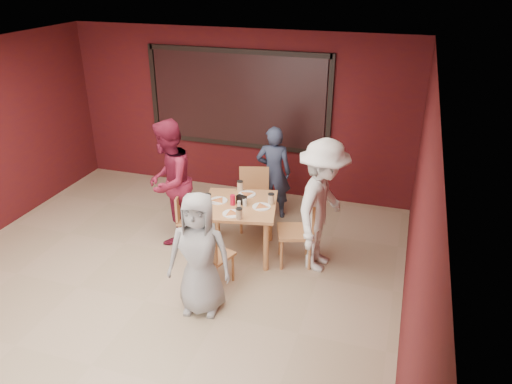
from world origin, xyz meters
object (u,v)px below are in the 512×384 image
(diner_front, at_px, (199,254))
(diner_back, at_px, (274,173))
(chair_right, at_px, (301,227))
(diner_left, at_px, (169,182))
(diner_right, at_px, (322,206))
(dining_table, at_px, (240,210))
(chair_back, at_px, (254,195))
(chair_left, at_px, (187,216))
(chair_front, at_px, (211,254))

(diner_front, relative_size, diner_back, 1.00)
(chair_right, height_order, diner_left, diner_left)
(diner_right, bearing_deg, diner_left, 96.90)
(dining_table, bearing_deg, chair_back, 94.45)
(dining_table, xyz_separation_m, chair_left, (-0.83, 0.04, -0.24))
(chair_back, height_order, chair_left, chair_back)
(dining_table, height_order, chair_back, chair_back)
(chair_front, bearing_deg, chair_left, 129.91)
(diner_back, xyz_separation_m, diner_right, (1.00, -1.22, 0.15))
(dining_table, relative_size, chair_front, 1.41)
(chair_left, bearing_deg, diner_left, 168.24)
(dining_table, height_order, chair_left, dining_table)
(diner_front, bearing_deg, chair_front, 88.98)
(chair_left, relative_size, chair_right, 0.81)
(diner_right, bearing_deg, diner_back, 48.06)
(chair_back, height_order, chair_right, chair_right)
(diner_left, bearing_deg, diner_back, 125.94)
(chair_left, height_order, diner_front, diner_front)
(chair_back, relative_size, chair_left, 1.21)
(diner_front, bearing_deg, diner_right, 40.24)
(diner_left, bearing_deg, chair_left, 71.25)
(chair_right, xyz_separation_m, diner_back, (-0.73, 1.22, 0.21))
(chair_right, height_order, diner_front, diner_front)
(diner_front, xyz_separation_m, diner_right, (1.15, 1.33, 0.15))
(dining_table, bearing_deg, diner_front, -91.22)
(dining_table, xyz_separation_m, diner_right, (1.12, 0.02, 0.22))
(chair_right, distance_m, diner_back, 1.43)
(chair_back, bearing_deg, diner_back, 65.38)
(chair_right, distance_m, diner_right, 0.45)
(chair_back, relative_size, diner_right, 0.52)
(chair_left, bearing_deg, chair_right, -0.44)
(chair_front, xyz_separation_m, chair_right, (0.95, 0.87, 0.07))
(chair_front, relative_size, diner_front, 0.55)
(chair_right, relative_size, diner_back, 0.63)
(dining_table, bearing_deg, chair_front, -96.26)
(chair_back, height_order, diner_back, diner_back)
(chair_right, bearing_deg, chair_left, 179.56)
(chair_right, relative_size, diner_right, 0.53)
(chair_left, xyz_separation_m, diner_right, (1.95, -0.02, 0.46))
(diner_back, bearing_deg, diner_left, 32.19)
(chair_back, bearing_deg, chair_right, -40.86)
(dining_table, distance_m, diner_left, 1.13)
(diner_back, bearing_deg, chair_back, 54.63)
(chair_front, xyz_separation_m, diner_back, (0.22, 2.08, 0.29))
(chair_back, distance_m, diner_left, 1.32)
(diner_back, bearing_deg, diner_right, 118.42)
(chair_front, distance_m, diner_front, 0.55)
(dining_table, distance_m, chair_back, 0.84)
(chair_left, bearing_deg, dining_table, -2.79)
(dining_table, bearing_deg, chair_right, 1.83)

